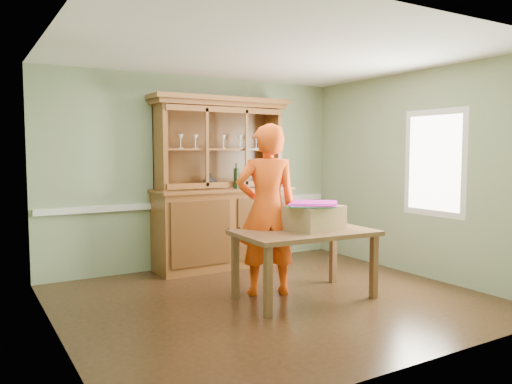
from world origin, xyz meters
TOP-DOWN VIEW (x-y plane):
  - floor at (0.00, 0.00)m, footprint 4.50×4.50m
  - ceiling at (0.00, 0.00)m, footprint 4.50×4.50m
  - wall_back at (0.00, 2.00)m, footprint 4.50×0.00m
  - wall_left at (-2.25, 0.00)m, footprint 0.00×4.00m
  - wall_right at (2.25, 0.00)m, footprint 0.00×4.00m
  - wall_front at (0.00, -2.00)m, footprint 4.50×0.00m
  - chair_rail at (0.00, 1.98)m, footprint 4.41×0.05m
  - framed_map at (-2.23, 0.30)m, footprint 0.03×0.60m
  - window_panel at (2.23, -0.30)m, footprint 0.03×0.96m
  - china_hutch at (0.25, 1.73)m, footprint 2.04×0.67m
  - dining_table at (0.34, -0.12)m, footprint 1.57×0.99m
  - cardboard_box at (0.48, -0.11)m, footprint 0.64×0.55m
  - kite_stack at (0.44, -0.14)m, footprint 0.69×0.69m
  - person at (0.06, 0.23)m, footprint 0.83×0.69m

SIDE VIEW (x-z plane):
  - floor at x=0.00m, z-range 0.00..0.00m
  - dining_table at x=0.34m, z-range 0.29..1.06m
  - china_hutch at x=0.25m, z-range -0.36..2.04m
  - cardboard_box at x=0.48m, z-range 0.76..1.04m
  - chair_rail at x=0.00m, z-range 0.86..0.94m
  - person at x=0.06m, z-range 0.00..1.96m
  - kite_stack at x=0.44m, z-range 1.04..1.08m
  - wall_back at x=0.00m, z-range -0.90..3.60m
  - wall_left at x=-2.25m, z-range -0.65..3.35m
  - wall_right at x=2.25m, z-range -0.65..3.35m
  - wall_front at x=0.00m, z-range -0.90..3.60m
  - window_panel at x=2.23m, z-range 0.82..2.18m
  - framed_map at x=-2.23m, z-range 1.32..1.78m
  - ceiling at x=0.00m, z-range 2.70..2.70m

